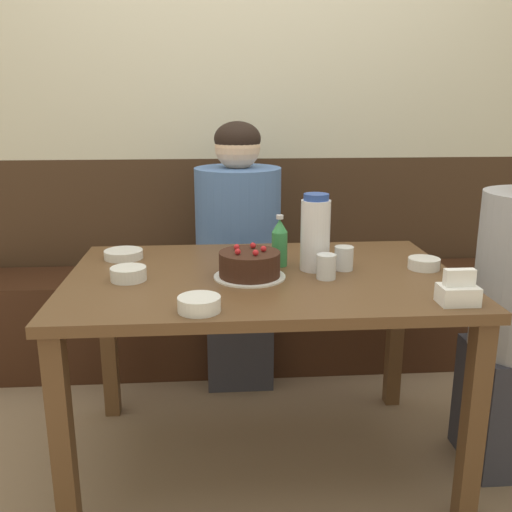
{
  "coord_description": "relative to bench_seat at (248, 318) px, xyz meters",
  "views": [
    {
      "loc": [
        -0.16,
        -1.85,
        1.3
      ],
      "look_at": [
        -0.02,
        0.05,
        0.78
      ],
      "focal_mm": 40.0,
      "sensor_mm": 36.0,
      "label": 1
    }
  ],
  "objects": [
    {
      "name": "napkin_holder",
      "position": [
        0.54,
        -1.17,
        0.53
      ],
      "size": [
        0.11,
        0.08,
        0.11
      ],
      "color": "white",
      "rests_on": "dining_table"
    },
    {
      "name": "bowl_side_dish",
      "position": [
        -0.5,
        -0.59,
        0.5
      ],
      "size": [
        0.14,
        0.14,
        0.03
      ],
      "color": "white",
      "rests_on": "dining_table"
    },
    {
      "name": "glass_water_tall",
      "position": [
        0.29,
        -0.8,
        0.53
      ],
      "size": [
        0.07,
        0.07,
        0.08
      ],
      "color": "silver",
      "rests_on": "dining_table"
    },
    {
      "name": "bowl_soup_white",
      "position": [
        -0.21,
        -1.17,
        0.51
      ],
      "size": [
        0.12,
        0.12,
        0.04
      ],
      "color": "white",
      "rests_on": "dining_table"
    },
    {
      "name": "person_pale_blue_shirt",
      "position": [
        -0.05,
        -0.14,
        0.37
      ],
      "size": [
        0.39,
        0.39,
        1.21
      ],
      "rotation": [
        0.0,
        0.0,
        -1.57
      ],
      "color": "#33333D",
      "rests_on": "ground_plane"
    },
    {
      "name": "glass_tumbler_short",
      "position": [
        0.21,
        -0.9,
        0.53
      ],
      "size": [
        0.06,
        0.06,
        0.08
      ],
      "color": "silver",
      "rests_on": "dining_table"
    },
    {
      "name": "ground_plane",
      "position": [
        0.0,
        -0.83,
        -0.24
      ],
      "size": [
        12.0,
        12.0,
        0.0
      ],
      "primitive_type": "plane",
      "color": "#846B51"
    },
    {
      "name": "water_pitcher",
      "position": [
        0.19,
        -0.79,
        0.62
      ],
      "size": [
        0.1,
        0.1,
        0.27
      ],
      "color": "white",
      "rests_on": "dining_table"
    },
    {
      "name": "bench_seat",
      "position": [
        0.0,
        0.0,
        0.0
      ],
      "size": [
        2.71,
        0.38,
        0.48
      ],
      "color": "#381E11",
      "rests_on": "ground_plane"
    },
    {
      "name": "birthday_cake",
      "position": [
        -0.05,
        -0.87,
        0.53
      ],
      "size": [
        0.24,
        0.24,
        0.11
      ],
      "color": "white",
      "rests_on": "dining_table"
    },
    {
      "name": "soju_bottle",
      "position": [
        0.07,
        -0.73,
        0.57
      ],
      "size": [
        0.06,
        0.06,
        0.18
      ],
      "color": "#388E4C",
      "rests_on": "dining_table"
    },
    {
      "name": "bowl_rice_small",
      "position": [
        -0.45,
        -0.87,
        0.51
      ],
      "size": [
        0.12,
        0.12,
        0.04
      ],
      "color": "white",
      "rests_on": "dining_table"
    },
    {
      "name": "bowl_sauce_shallow",
      "position": [
        0.57,
        -0.81,
        0.51
      ],
      "size": [
        0.11,
        0.11,
        0.04
      ],
      "color": "white",
      "rests_on": "dining_table"
    },
    {
      "name": "back_wall",
      "position": [
        0.0,
        0.22,
        1.01
      ],
      "size": [
        4.8,
        0.04,
        2.5
      ],
      "color": "#3D2819",
      "rests_on": "ground_plane"
    },
    {
      "name": "dining_table",
      "position": [
        0.0,
        -0.83,
        0.4
      ],
      "size": [
        1.32,
        0.86,
        0.73
      ],
      "color": "brown",
      "rests_on": "ground_plane"
    }
  ]
}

